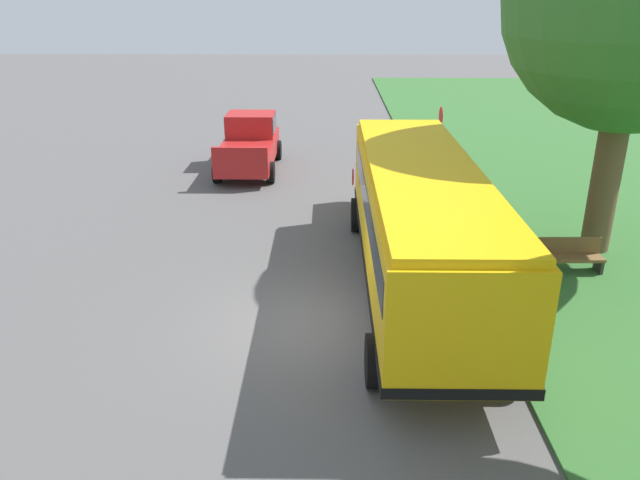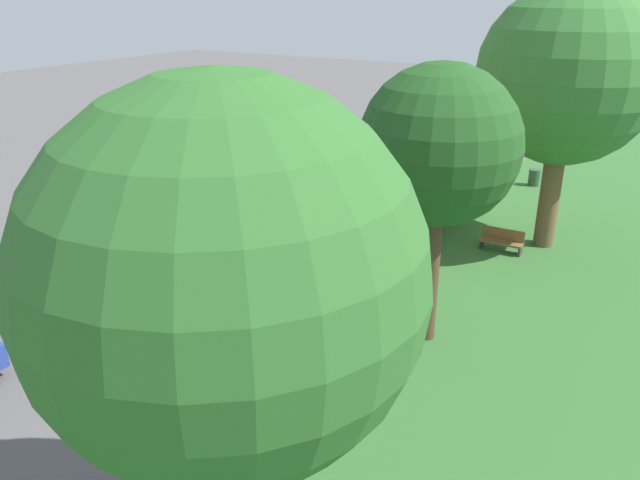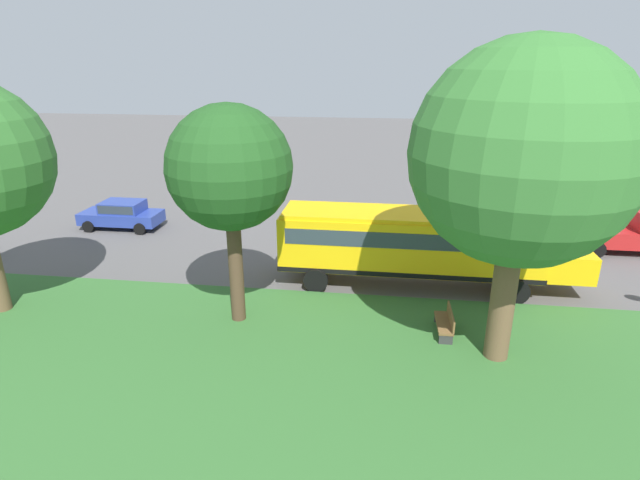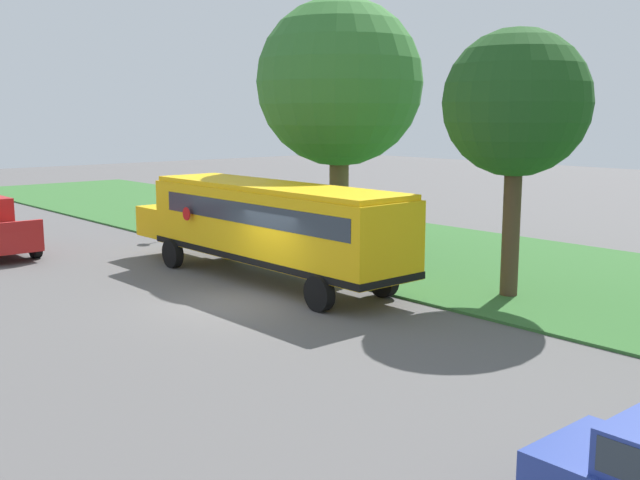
{
  "view_description": "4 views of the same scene",
  "coord_description": "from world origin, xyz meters",
  "px_view_note": "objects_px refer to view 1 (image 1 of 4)",
  "views": [
    {
      "loc": [
        -0.44,
        11.85,
        6.75
      ],
      "look_at": [
        -0.27,
        -1.31,
        1.45
      ],
      "focal_mm": 35.0,
      "sensor_mm": 36.0,
      "label": 1
    },
    {
      "loc": [
        -12.01,
        19.47,
        9.36
      ],
      "look_at": [
        -2.33,
        3.49,
        1.78
      ],
      "focal_mm": 35.0,
      "sensor_mm": 36.0,
      "label": 2
    },
    {
      "loc": [
        -22.15,
        -0.46,
        9.02
      ],
      "look_at": [
        -1.47,
        2.32,
        1.4
      ],
      "focal_mm": 28.0,
      "sensor_mm": 36.0,
      "label": 3
    },
    {
      "loc": [
        11.7,
        17.2,
        5.31
      ],
      "look_at": [
        -1.85,
        1.58,
        1.84
      ],
      "focal_mm": 42.0,
      "sensor_mm": 36.0,
      "label": 4
    }
  ],
  "objects_px": {
    "trash_bin": "(459,163)",
    "stop_sign": "(440,134)",
    "park_bench": "(570,256)",
    "school_bus": "(419,214)",
    "pickup_truck": "(250,142)"
  },
  "relations": [
    {
      "from": "pickup_truck",
      "to": "park_bench",
      "type": "xyz_separation_m",
      "value": [
        -9.29,
        9.96,
        -0.6
      ]
    },
    {
      "from": "pickup_truck",
      "to": "trash_bin",
      "type": "bearing_deg",
      "value": 175.01
    },
    {
      "from": "stop_sign",
      "to": "trash_bin",
      "type": "xyz_separation_m",
      "value": [
        -0.97,
        -0.73,
        -1.29
      ]
    },
    {
      "from": "school_bus",
      "to": "stop_sign",
      "type": "xyz_separation_m",
      "value": [
        -2.05,
        -9.45,
        -0.19
      ]
    },
    {
      "from": "trash_bin",
      "to": "stop_sign",
      "type": "bearing_deg",
      "value": 36.93
    },
    {
      "from": "school_bus",
      "to": "trash_bin",
      "type": "bearing_deg",
      "value": -106.55
    },
    {
      "from": "trash_bin",
      "to": "park_bench",
      "type": "bearing_deg",
      "value": 96.29
    },
    {
      "from": "pickup_truck",
      "to": "trash_bin",
      "type": "height_order",
      "value": "pickup_truck"
    },
    {
      "from": "trash_bin",
      "to": "pickup_truck",
      "type": "bearing_deg",
      "value": -4.99
    },
    {
      "from": "stop_sign",
      "to": "school_bus",
      "type": "bearing_deg",
      "value": 77.75
    },
    {
      "from": "stop_sign",
      "to": "park_bench",
      "type": "relative_size",
      "value": 1.7
    },
    {
      "from": "stop_sign",
      "to": "trash_bin",
      "type": "height_order",
      "value": "stop_sign"
    },
    {
      "from": "school_bus",
      "to": "stop_sign",
      "type": "height_order",
      "value": "school_bus"
    },
    {
      "from": "park_bench",
      "to": "trash_bin",
      "type": "distance_m",
      "value": 9.29
    },
    {
      "from": "stop_sign",
      "to": "trash_bin",
      "type": "distance_m",
      "value": 1.77
    }
  ]
}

